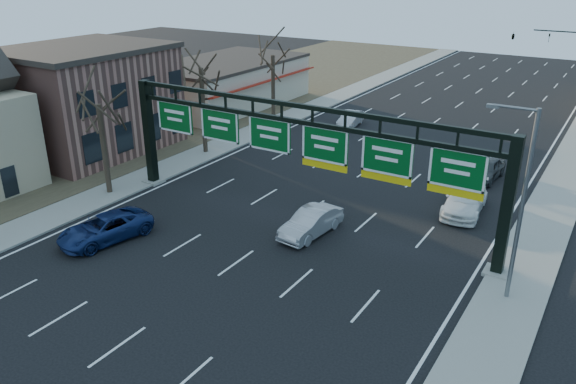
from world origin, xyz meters
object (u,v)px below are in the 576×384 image
Objects in this scene: sign_gantry at (299,148)px; car_silver_sedan at (311,222)px; car_blue_suv at (105,228)px; car_white_wagon at (465,200)px.

sign_gantry is 4.31m from car_silver_sedan.
car_blue_suv is 11.50m from car_silver_sedan.
sign_gantry is at bearing -145.45° from car_white_wagon.
car_silver_sedan is 0.84× the size of car_white_wagon.
car_blue_suv is (-7.88, -7.77, -3.90)m from sign_gantry.
car_blue_suv is at bearing -138.72° from car_silver_sedan.
sign_gantry is 11.74m from car_blue_suv.
car_blue_suv is at bearing -142.94° from car_white_wagon.
sign_gantry is 4.71× the size of car_blue_suv.
car_white_wagon reaches higher than car_blue_suv.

